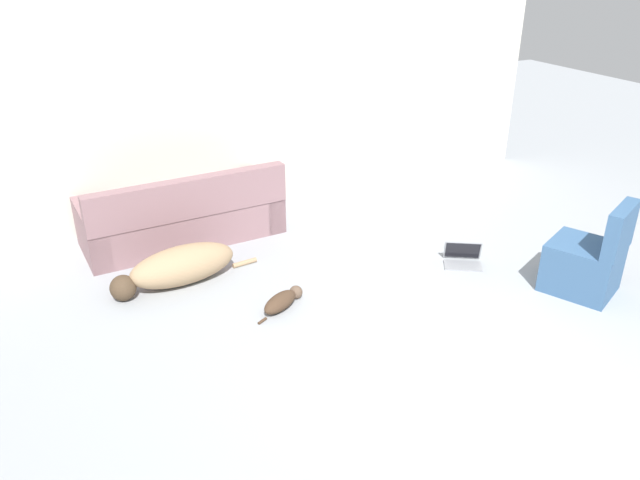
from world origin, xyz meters
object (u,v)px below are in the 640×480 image
at_px(couch, 183,217).
at_px(cat, 283,300).
at_px(dog, 179,267).
at_px(laptop_open, 463,256).
at_px(side_chair, 588,261).

bearing_deg(couch, cat, 100.00).
bearing_deg(couch, dog, 69.02).
height_order(couch, laptop_open, couch).
bearing_deg(laptop_open, couch, 175.44).
relative_size(laptop_open, side_chair, 0.51).
height_order(couch, dog, couch).
bearing_deg(side_chair, cat, -44.97).
relative_size(cat, side_chair, 0.62).
xyz_separation_m(cat, side_chair, (2.53, -0.96, 0.23)).
height_order(cat, side_chair, side_chair).
height_order(laptop_open, side_chair, side_chair).
bearing_deg(dog, side_chair, 144.99).
bearing_deg(couch, laptop_open, 140.16).
xyz_separation_m(laptop_open, side_chair, (0.63, -0.92, 0.23)).
xyz_separation_m(couch, laptop_open, (2.27, -1.75, -0.18)).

